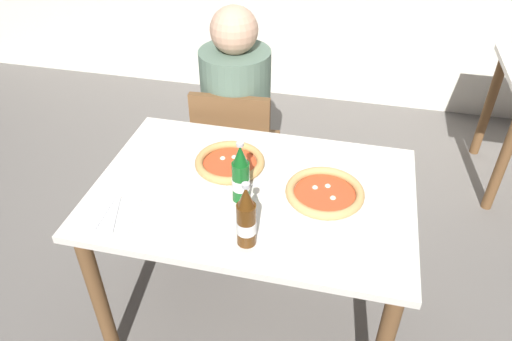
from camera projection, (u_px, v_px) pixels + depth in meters
ground_plane at (254, 312)px, 2.28m from camera, size 8.00×8.00×0.00m
dining_table_main at (253, 211)px, 1.89m from camera, size 1.20×0.80×0.75m
chair_behind_table at (236, 150)px, 2.50m from camera, size 0.43×0.43×0.85m
diner_seated at (237, 128)px, 2.48m from camera, size 0.34×0.34×1.21m
pizza_margherita_near at (325, 194)px, 1.77m from camera, size 0.31×0.31×0.04m
pizza_marinara_far at (230, 163)px, 1.92m from camera, size 0.30×0.30×0.04m
beer_bottle_left at (241, 176)px, 1.72m from camera, size 0.07×0.07×0.25m
beer_bottle_center at (246, 219)px, 1.54m from camera, size 0.07×0.07×0.25m
napkin_with_cutlery at (110, 215)px, 1.70m from camera, size 0.21×0.21×0.01m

